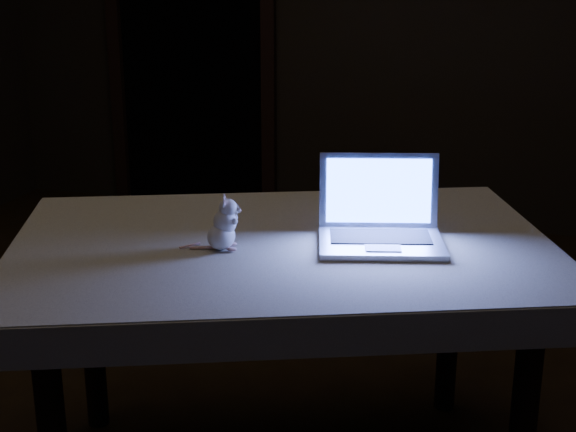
% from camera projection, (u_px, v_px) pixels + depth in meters
% --- Properties ---
extents(doorway, '(1.06, 0.36, 2.13)m').
position_uv_depth(doorway, '(191.00, 30.00, 4.91)').
color(doorway, black).
rests_on(doorway, back_wall).
extents(table, '(1.61, 1.33, 0.74)m').
position_uv_depth(table, '(283.00, 364.00, 2.40)').
color(table, black).
rests_on(table, floor).
extents(tablecloth, '(1.71, 1.38, 0.10)m').
position_uv_depth(tablecloth, '(277.00, 262.00, 2.28)').
color(tablecloth, beige).
rests_on(tablecloth, table).
extents(laptop, '(0.40, 0.37, 0.23)m').
position_uv_depth(laptop, '(382.00, 206.00, 2.22)').
color(laptop, '#B4B4B9').
rests_on(laptop, tablecloth).
extents(plush_mouse, '(0.14, 0.14, 0.15)m').
position_uv_depth(plush_mouse, '(221.00, 223.00, 2.21)').
color(plush_mouse, silver).
rests_on(plush_mouse, tablecloth).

